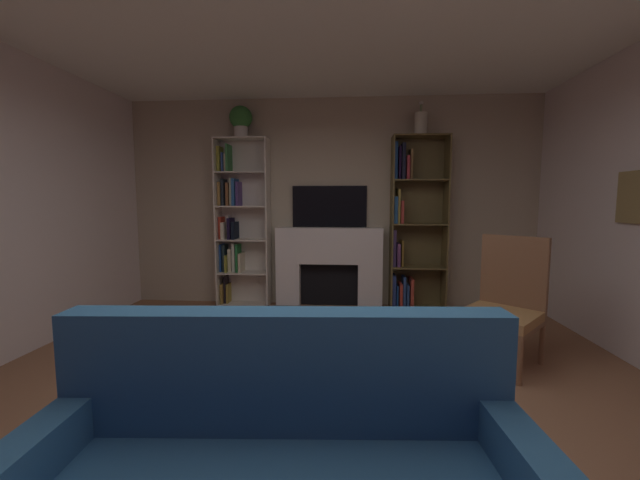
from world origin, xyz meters
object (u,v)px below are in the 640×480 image
(bookshelf_right, at_px, (410,228))
(potted_plant, at_px, (241,120))
(fireplace, at_px, (329,265))
(bookshelf_left, at_px, (238,224))
(vase_with_flowers, at_px, (421,124))
(tv, at_px, (330,207))
(coffee_table, at_px, (304,397))
(armchair, at_px, (505,303))

(bookshelf_right, bearing_deg, potted_plant, -179.27)
(fireplace, height_order, bookshelf_left, bookshelf_left)
(bookshelf_right, distance_m, potted_plant, 2.66)
(fireplace, relative_size, vase_with_flowers, 3.54)
(bookshelf_right, bearing_deg, bookshelf_left, 179.55)
(potted_plant, relative_size, vase_with_flowers, 0.96)
(potted_plant, distance_m, vase_with_flowers, 2.34)
(tv, distance_m, potted_plant, 1.64)
(tv, distance_m, coffee_table, 3.36)
(fireplace, distance_m, tv, 0.79)
(tv, relative_size, bookshelf_right, 0.44)
(bookshelf_right, height_order, potted_plant, potted_plant)
(bookshelf_left, height_order, armchair, bookshelf_left)
(bookshelf_right, relative_size, vase_with_flowers, 5.25)
(potted_plant, xyz_separation_m, vase_with_flowers, (2.34, 0.00, -0.09))
(bookshelf_left, bearing_deg, vase_with_flowers, -1.11)
(bookshelf_left, bearing_deg, tv, 3.33)
(vase_with_flowers, bearing_deg, bookshelf_left, 178.89)
(fireplace, bearing_deg, bookshelf_right, 0.03)
(vase_with_flowers, relative_size, coffee_table, 0.53)
(tv, bearing_deg, bookshelf_right, -4.85)
(tv, relative_size, potted_plant, 2.42)
(potted_plant, bearing_deg, vase_with_flowers, 0.00)
(coffee_table, bearing_deg, tv, 90.54)
(fireplace, xyz_separation_m, potted_plant, (-1.17, -0.03, 1.93))
(potted_plant, distance_m, armchair, 3.82)
(tv, distance_m, bookshelf_left, 1.28)
(bookshelf_right, relative_size, coffee_table, 2.76)
(coffee_table, bearing_deg, potted_plant, 111.21)
(bookshelf_left, xyz_separation_m, coffee_table, (1.28, -3.14, -0.76))
(fireplace, distance_m, coffee_table, 3.13)
(fireplace, distance_m, bookshelf_left, 1.37)
(vase_with_flowers, bearing_deg, coffee_table, -110.23)
(bookshelf_left, xyz_separation_m, bookshelf_right, (2.33, -0.02, -0.04))
(fireplace, relative_size, bookshelf_right, 0.67)
(bookshelf_left, relative_size, vase_with_flowers, 5.25)
(tv, height_order, coffee_table, tv)
(fireplace, relative_size, coffee_table, 1.86)
(tv, xyz_separation_m, bookshelf_right, (1.08, -0.09, -0.28))
(potted_plant, height_order, coffee_table, potted_plant)
(bookshelf_left, bearing_deg, armchair, -30.62)
(tv, relative_size, armchair, 0.90)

